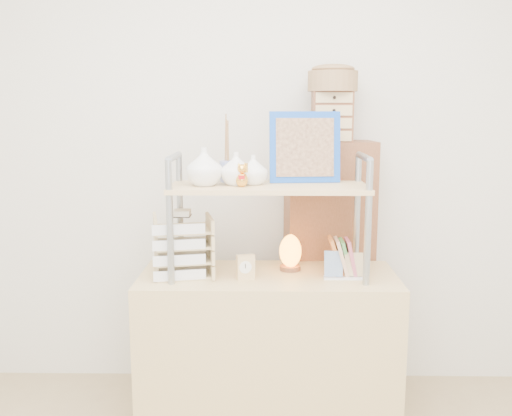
{
  "coord_description": "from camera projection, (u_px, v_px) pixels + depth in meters",
  "views": [
    {
      "loc": [
        -0.02,
        -1.37,
        1.52
      ],
      "look_at": [
        -0.06,
        1.2,
        1.07
      ],
      "focal_mm": 40.0,
      "sensor_mm": 36.0,
      "label": 1
    }
  ],
  "objects": [
    {
      "name": "cabinet",
      "position": [
        328.0,
        268.0,
        3.04
      ],
      "size": [
        0.47,
        0.28,
        1.35
      ],
      "primitive_type": "cube",
      "rotation": [
        0.0,
        0.0,
        0.1
      ],
      "color": "brown",
      "rests_on": "ground"
    },
    {
      "name": "hutch",
      "position": [
        257.0,
        181.0,
        2.6
      ],
      "size": [
        0.9,
        0.34,
        0.75
      ],
      "color": "#91979E",
      "rests_on": "desk"
    },
    {
      "name": "salt_lamp",
      "position": [
        290.0,
        252.0,
        2.72
      ],
      "size": [
        0.11,
        0.11,
        0.18
      ],
      "color": "brown",
      "rests_on": "desk"
    },
    {
      "name": "postcard_stand",
      "position": [
        343.0,
        271.0,
        2.6
      ],
      "size": [
        0.18,
        0.05,
        0.13
      ],
      "color": "white",
      "rests_on": "desk"
    },
    {
      "name": "desk",
      "position": [
        268.0,
        350.0,
        2.73
      ],
      "size": [
        1.2,
        0.5,
        0.75
      ],
      "primitive_type": "cube",
      "color": "tan",
      "rests_on": "ground"
    },
    {
      "name": "letter_tray",
      "position": [
        183.0,
        249.0,
        2.63
      ],
      "size": [
        0.3,
        0.29,
        0.31
      ],
      "color": "tan",
      "rests_on": "desk"
    },
    {
      "name": "woven_basket",
      "position": [
        333.0,
        81.0,
        2.85
      ],
      "size": [
        0.25,
        0.25,
        0.1
      ],
      "primitive_type": "cylinder",
      "color": "brown",
      "rests_on": "drawer_chest"
    },
    {
      "name": "desk_clock",
      "position": [
        246.0,
        267.0,
        2.58
      ],
      "size": [
        0.09,
        0.06,
        0.11
      ],
      "color": "tan",
      "rests_on": "desk"
    },
    {
      "name": "room_shell",
      "position": [
        271.0,
        49.0,
        1.71
      ],
      "size": [
        3.42,
        3.41,
        2.61
      ],
      "color": "silver",
      "rests_on": "ground"
    },
    {
      "name": "drawer_chest",
      "position": [
        332.0,
        117.0,
        2.88
      ],
      "size": [
        0.2,
        0.16,
        0.25
      ],
      "color": "brown",
      "rests_on": "cabinet"
    }
  ]
}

